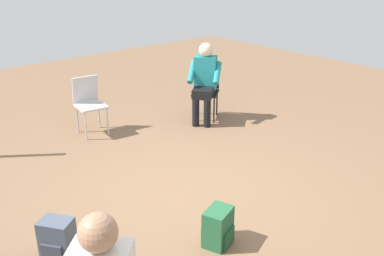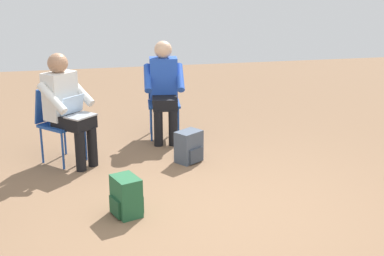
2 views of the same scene
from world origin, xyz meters
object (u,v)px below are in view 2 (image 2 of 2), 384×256
(person_with_laptop, at_px, (67,104))
(backpack_near_laptop_user, at_px, (189,148))
(chair_southwest, at_px, (57,119))
(backpack_by_empty_chair, at_px, (126,198))
(person_in_blue, at_px, (164,86))
(chair_west, at_px, (164,98))

(person_with_laptop, xyz_separation_m, backpack_near_laptop_user, (0.22, 1.31, -0.53))
(chair_southwest, relative_size, backpack_by_empty_chair, 2.36)
(person_with_laptop, bearing_deg, person_in_blue, 165.27)
(chair_southwest, bearing_deg, backpack_by_empty_chair, 68.59)
(chair_southwest, distance_m, person_with_laptop, 0.26)
(chair_southwest, xyz_separation_m, chair_west, (-0.69, 1.31, 0.00))
(chair_west, bearing_deg, chair_southwest, 33.71)
(person_in_blue, distance_m, backpack_near_laptop_user, 1.02)
(person_with_laptop, bearing_deg, chair_west, 170.72)
(chair_southwest, height_order, person_with_laptop, person_with_laptop)
(person_in_blue, bearing_deg, chair_west, -90.00)
(backpack_near_laptop_user, bearing_deg, backpack_by_empty_chair, -34.18)
(chair_southwest, relative_size, backpack_near_laptop_user, 2.36)
(chair_southwest, bearing_deg, chair_west, 164.20)
(chair_west, xyz_separation_m, backpack_near_laptop_user, (1.03, 0.12, -0.34))
(person_with_laptop, bearing_deg, backpack_near_laptop_user, 127.08)
(person_with_laptop, xyz_separation_m, backpack_by_empty_chair, (1.40, 0.51, -0.53))
(backpack_near_laptop_user, bearing_deg, person_with_laptop, -99.33)
(chair_southwest, height_order, person_in_blue, person_in_blue)
(backpack_near_laptop_user, bearing_deg, chair_west, -173.15)
(chair_southwest, xyz_separation_m, backpack_near_laptop_user, (0.34, 1.43, -0.34))
(person_with_laptop, height_order, backpack_near_laptop_user, person_with_laptop)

